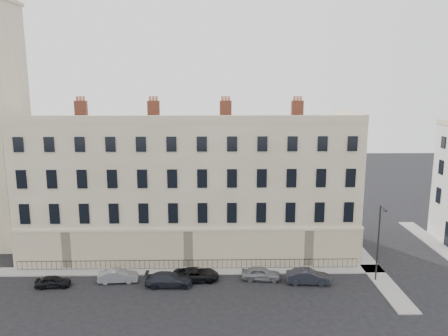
{
  "coord_description": "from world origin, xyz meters",
  "views": [
    {
      "loc": [
        -3.17,
        -36.84,
        18.98
      ],
      "look_at": [
        -2.22,
        10.0,
        9.77
      ],
      "focal_mm": 35.0,
      "sensor_mm": 36.0,
      "label": 1
    }
  ],
  "objects_px": {
    "car_b": "(118,276)",
    "car_c": "(169,279)",
    "car_e": "(261,273)",
    "streetlamp": "(379,240)",
    "car_d": "(196,274)",
    "car_f": "(308,277)",
    "car_a": "(53,282)"
  },
  "relations": [
    {
      "from": "car_e",
      "to": "car_f",
      "type": "distance_m",
      "value": 4.51
    },
    {
      "from": "car_f",
      "to": "car_d",
      "type": "bearing_deg",
      "value": 90.21
    },
    {
      "from": "car_d",
      "to": "car_e",
      "type": "relative_size",
      "value": 1.17
    },
    {
      "from": "car_c",
      "to": "car_f",
      "type": "xyz_separation_m",
      "value": [
        13.3,
        0.28,
        0.03
      ]
    },
    {
      "from": "car_e",
      "to": "streetlamp",
      "type": "height_order",
      "value": "streetlamp"
    },
    {
      "from": "car_e",
      "to": "car_f",
      "type": "xyz_separation_m",
      "value": [
        4.43,
        -0.87,
        0.03
      ]
    },
    {
      "from": "car_a",
      "to": "streetlamp",
      "type": "bearing_deg",
      "value": -93.24
    },
    {
      "from": "car_c",
      "to": "streetlamp",
      "type": "height_order",
      "value": "streetlamp"
    },
    {
      "from": "car_b",
      "to": "car_e",
      "type": "distance_m",
      "value": 13.87
    },
    {
      "from": "car_e",
      "to": "streetlamp",
      "type": "xyz_separation_m",
      "value": [
        11.14,
        -0.53,
        3.58
      ]
    },
    {
      "from": "car_c",
      "to": "car_b",
      "type": "bearing_deg",
      "value": 80.01
    },
    {
      "from": "streetlamp",
      "to": "car_c",
      "type": "bearing_deg",
      "value": 178.63
    },
    {
      "from": "car_b",
      "to": "car_c",
      "type": "distance_m",
      "value": 5.09
    },
    {
      "from": "car_d",
      "to": "car_e",
      "type": "distance_m",
      "value": 6.35
    },
    {
      "from": "car_c",
      "to": "streetlamp",
      "type": "bearing_deg",
      "value": -87.3
    },
    {
      "from": "car_e",
      "to": "streetlamp",
      "type": "distance_m",
      "value": 11.71
    },
    {
      "from": "car_b",
      "to": "streetlamp",
      "type": "bearing_deg",
      "value": -94.84
    },
    {
      "from": "car_b",
      "to": "car_e",
      "type": "bearing_deg",
      "value": -93.29
    },
    {
      "from": "car_c",
      "to": "car_d",
      "type": "relative_size",
      "value": 1.01
    },
    {
      "from": "car_f",
      "to": "car_a",
      "type": "bearing_deg",
      "value": 95.36
    },
    {
      "from": "car_c",
      "to": "car_e",
      "type": "bearing_deg",
      "value": -81.71
    },
    {
      "from": "car_b",
      "to": "car_d",
      "type": "distance_m",
      "value": 7.52
    },
    {
      "from": "car_f",
      "to": "streetlamp",
      "type": "height_order",
      "value": "streetlamp"
    },
    {
      "from": "car_d",
      "to": "streetlamp",
      "type": "relative_size",
      "value": 0.58
    },
    {
      "from": "car_a",
      "to": "car_c",
      "type": "relative_size",
      "value": 0.72
    },
    {
      "from": "car_d",
      "to": "car_f",
      "type": "relative_size",
      "value": 1.07
    },
    {
      "from": "car_e",
      "to": "car_b",
      "type": "bearing_deg",
      "value": 95.87
    },
    {
      "from": "streetlamp",
      "to": "car_d",
      "type": "bearing_deg",
      "value": 175.21
    },
    {
      "from": "car_b",
      "to": "streetlamp",
      "type": "height_order",
      "value": "streetlamp"
    },
    {
      "from": "car_a",
      "to": "streetlamp",
      "type": "relative_size",
      "value": 0.42
    },
    {
      "from": "car_a",
      "to": "car_e",
      "type": "xyz_separation_m",
      "value": [
        19.77,
        1.15,
        0.1
      ]
    },
    {
      "from": "car_b",
      "to": "car_f",
      "type": "relative_size",
      "value": 0.91
    }
  ]
}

